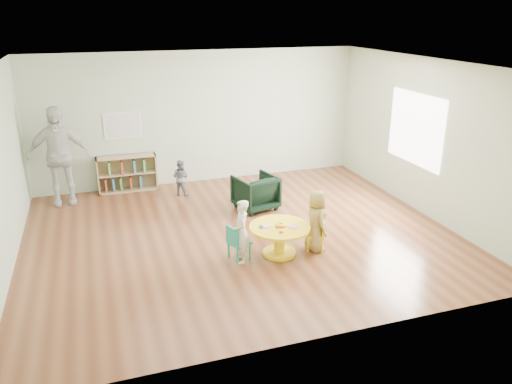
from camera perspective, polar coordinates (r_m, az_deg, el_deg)
room at (r=7.86m, az=-1.87°, el=7.76°), size 7.10×7.00×2.80m
activity_table at (r=7.69m, az=2.72°, el=-4.91°), size 0.94×0.94×0.51m
kid_chair_left at (r=7.54m, az=-2.19°, el=-5.69°), size 0.37×0.37×0.54m
kid_chair_right at (r=7.91m, az=7.09°, el=-4.76°), size 0.35×0.35×0.50m
bookshelf at (r=10.72m, az=-14.57°, el=2.07°), size 1.20×0.30×0.75m
alphabet_poster at (r=10.59m, az=-15.02°, el=7.34°), size 0.74×0.01×0.54m
armchair at (r=9.41m, az=-0.06°, el=-0.02°), size 0.87×0.88×0.66m
child_left at (r=7.40m, az=-1.67°, el=-4.55°), size 0.29×0.39×0.98m
child_right at (r=7.80m, az=6.85°, el=-3.29°), size 0.34×0.50×0.99m
toddler at (r=10.23m, az=-8.62°, el=1.65°), size 0.46×0.44×0.74m
adult_caretaker at (r=10.22m, az=-21.66°, el=3.86°), size 1.13×0.48×1.91m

